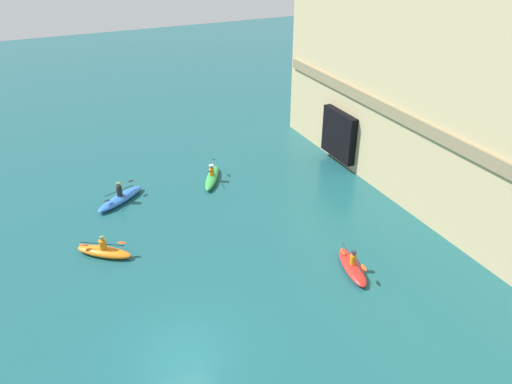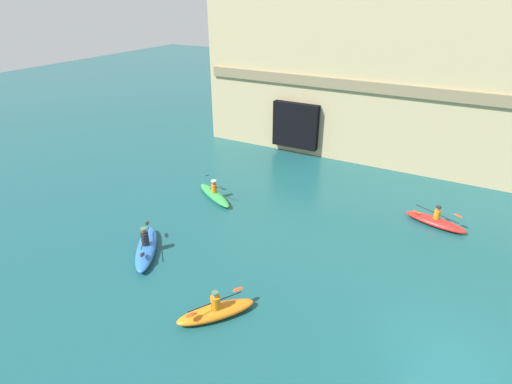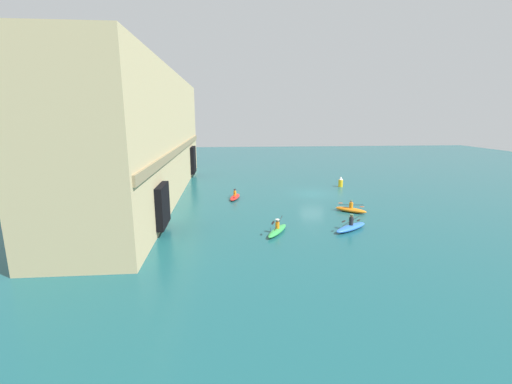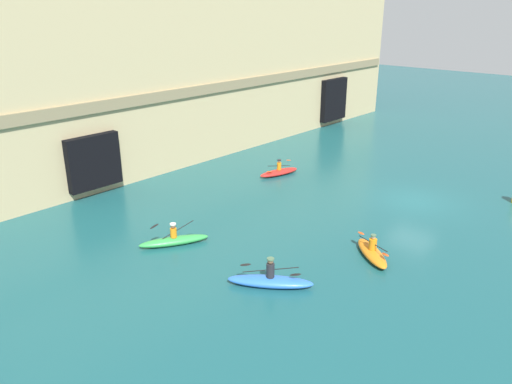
# 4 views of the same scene
# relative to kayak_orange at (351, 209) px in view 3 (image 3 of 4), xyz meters

# --- Properties ---
(ground_plane) EXTENTS (120.00, 120.00, 0.00)m
(ground_plane) POSITION_rel_kayak_orange_xyz_m (7.60, 1.56, -0.25)
(ground_plane) COLOR #195156
(cliff_bluff) EXTENTS (39.70, 7.12, 12.82)m
(cliff_bluff) POSITION_rel_kayak_orange_xyz_m (8.89, 19.35, 6.14)
(cliff_bluff) COLOR tan
(cliff_bluff) RESTS_ON ground
(kayak_orange) EXTENTS (2.36, 2.67, 1.09)m
(kayak_orange) POSITION_rel_kayak_orange_xyz_m (0.00, 0.00, 0.00)
(kayak_orange) COLOR orange
(kayak_orange) RESTS_ON ground
(kayak_blue) EXTENTS (2.62, 3.26, 1.24)m
(kayak_blue) POSITION_rel_kayak_orange_xyz_m (-4.83, 1.76, 0.00)
(kayak_blue) COLOR blue
(kayak_blue) RESTS_ON ground
(kayak_green) EXTENTS (3.14, 2.16, 1.18)m
(kayak_green) POSITION_rel_kayak_orange_xyz_m (-5.07, 7.43, -0.01)
(kayak_green) COLOR green
(kayak_green) RESTS_ON ground
(kayak_red) EXTENTS (3.02, 1.48, 1.05)m
(kayak_red) POSITION_rel_kayak_orange_xyz_m (5.98, 10.27, -0.03)
(kayak_red) COLOR red
(kayak_red) RESTS_ON ground
(marker_buoy) EXTENTS (0.53, 0.53, 1.27)m
(marker_buoy) POSITION_rel_kayak_orange_xyz_m (11.14, -2.78, 0.35)
(marker_buoy) COLOR yellow
(marker_buoy) RESTS_ON ground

